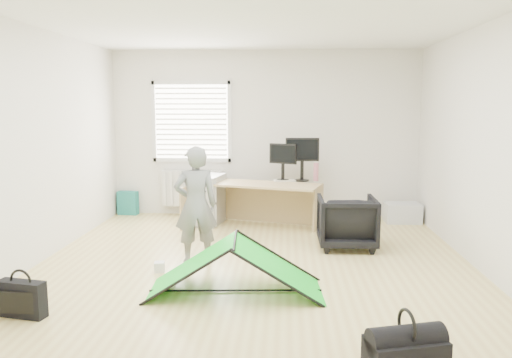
# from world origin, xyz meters

# --- Properties ---
(ground) EXTENTS (5.50, 5.50, 0.00)m
(ground) POSITION_xyz_m (0.00, 0.00, 0.00)
(ground) COLOR #D1BB6F
(ground) RESTS_ON ground
(back_wall) EXTENTS (5.00, 0.02, 2.70)m
(back_wall) POSITION_xyz_m (0.00, 2.75, 1.35)
(back_wall) COLOR silver
(back_wall) RESTS_ON ground
(window) EXTENTS (1.20, 0.06, 1.20)m
(window) POSITION_xyz_m (-1.20, 2.71, 1.55)
(window) COLOR silver
(window) RESTS_ON back_wall
(radiator) EXTENTS (1.00, 0.12, 0.60)m
(radiator) POSITION_xyz_m (-1.20, 2.67, 0.45)
(radiator) COLOR silver
(radiator) RESTS_ON back_wall
(desk) EXTENTS (2.06, 1.14, 0.67)m
(desk) POSITION_xyz_m (-0.13, 1.89, 0.33)
(desk) COLOR tan
(desk) RESTS_ON ground
(filing_cabinet) EXTENTS (0.60, 0.73, 0.76)m
(filing_cabinet) POSITION_xyz_m (-0.88, 2.08, 0.38)
(filing_cabinet) COLOR #A7A9AD
(filing_cabinet) RESTS_ON ground
(monitor_left) EXTENTS (0.44, 0.27, 0.42)m
(monitor_left) POSITION_xyz_m (0.31, 2.15, 0.88)
(monitor_left) COLOR black
(monitor_left) RESTS_ON desk
(monitor_right) EXTENTS (0.51, 0.14, 0.49)m
(monitor_right) POSITION_xyz_m (0.60, 2.14, 0.91)
(monitor_right) COLOR black
(monitor_right) RESTS_ON desk
(keyboard) EXTENTS (0.45, 0.25, 0.02)m
(keyboard) POSITION_xyz_m (0.38, 2.12, 0.68)
(keyboard) COLOR beige
(keyboard) RESTS_ON desk
(thermos) EXTENTS (0.10, 0.10, 0.28)m
(thermos) POSITION_xyz_m (0.81, 2.16, 0.81)
(thermos) COLOR #B66676
(thermos) RESTS_ON desk
(office_chair) EXTENTS (0.72, 0.74, 0.67)m
(office_chair) POSITION_xyz_m (1.14, 0.86, 0.34)
(office_chair) COLOR black
(office_chair) RESTS_ON ground
(person) EXTENTS (0.57, 0.45, 1.36)m
(person) POSITION_xyz_m (-0.68, 0.14, 0.68)
(person) COLOR slate
(person) RESTS_ON ground
(kite) EXTENTS (1.74, 0.86, 0.53)m
(kite) POSITION_xyz_m (-0.13, -0.77, 0.26)
(kite) COLOR #13CD26
(kite) RESTS_ON ground
(storage_crate) EXTENTS (0.55, 0.39, 0.30)m
(storage_crate) POSITION_xyz_m (2.18, 2.34, 0.15)
(storage_crate) COLOR silver
(storage_crate) RESTS_ON ground
(tote_bag) EXTENTS (0.35, 0.18, 0.39)m
(tote_bag) POSITION_xyz_m (-2.29, 2.63, 0.20)
(tote_bag) COLOR #1C7977
(tote_bag) RESTS_ON ground
(laptop_bag) EXTENTS (0.44, 0.21, 0.32)m
(laptop_bag) POSITION_xyz_m (-1.91, -1.46, 0.16)
(laptop_bag) COLOR black
(laptop_bag) RESTS_ON ground
(white_box) EXTENTS (0.13, 0.13, 0.11)m
(white_box) POSITION_xyz_m (-1.03, -0.22, 0.06)
(white_box) COLOR silver
(white_box) RESTS_ON ground
(duffel_bag) EXTENTS (0.59, 0.41, 0.23)m
(duffel_bag) POSITION_xyz_m (1.18, -2.17, 0.12)
(duffel_bag) COLOR black
(duffel_bag) RESTS_ON ground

